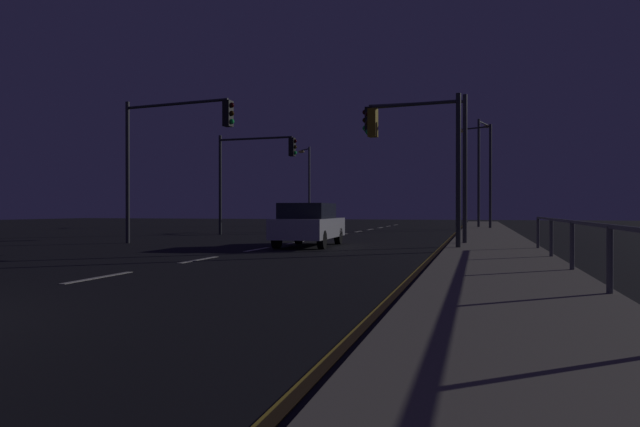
# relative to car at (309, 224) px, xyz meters

# --- Properties ---
(ground_plane) EXTENTS (112.00, 112.00, 0.00)m
(ground_plane) POSITION_rel_car_xyz_m (-1.16, 2.42, -0.82)
(ground_plane) COLOR black
(ground_plane) RESTS_ON ground
(sidewalk_right) EXTENTS (2.94, 77.00, 0.14)m
(sidewalk_right) POSITION_rel_car_xyz_m (6.42, 2.42, -0.75)
(sidewalk_right) COLOR gray
(sidewalk_right) RESTS_ON ground
(lane_markings_center) EXTENTS (0.14, 50.00, 0.01)m
(lane_markings_center) POSITION_rel_car_xyz_m (-1.16, 5.92, -0.82)
(lane_markings_center) COLOR silver
(lane_markings_center) RESTS_ON ground
(lane_edge_line) EXTENTS (0.14, 53.00, 0.01)m
(lane_edge_line) POSITION_rel_car_xyz_m (4.70, 7.42, -0.82)
(lane_edge_line) COLOR gold
(lane_edge_line) RESTS_ON ground
(car) EXTENTS (2.03, 4.48, 1.57)m
(car) POSITION_rel_car_xyz_m (0.00, 0.00, 0.00)
(car) COLOR silver
(car) RESTS_ON ground
(traffic_light_mid_left) EXTENTS (3.83, 0.35, 5.36)m
(traffic_light_mid_left) POSITION_rel_car_xyz_m (3.85, 1.32, 3.09)
(traffic_light_mid_left) COLOR #38383D
(traffic_light_mid_left) RESTS_ON sidewalk_right
(traffic_light_mid_right) EXTENTS (4.95, 0.74, 5.65)m
(traffic_light_mid_right) POSITION_rel_car_xyz_m (-5.43, -0.40, 3.21)
(traffic_light_mid_right) COLOR #38383D
(traffic_light_mid_right) RESTS_ON ground
(traffic_light_overhead_east) EXTENTS (3.14, 0.54, 4.89)m
(traffic_light_overhead_east) POSITION_rel_car_xyz_m (3.98, -1.04, 2.74)
(traffic_light_overhead_east) COLOR #2D3033
(traffic_light_overhead_east) RESTS_ON sidewalk_right
(traffic_light_far_left) EXTENTS (4.51, 0.39, 5.37)m
(traffic_light_far_left) POSITION_rel_car_xyz_m (-5.57, 7.92, 2.99)
(traffic_light_far_left) COLOR #2D3033
(traffic_light_far_left) RESTS_ON ground
(street_lamp_across_street) EXTENTS (2.30, 1.17, 6.90)m
(street_lamp_across_street) POSITION_rel_car_xyz_m (6.33, 19.32, 3.54)
(street_lamp_across_street) COLOR #38383D
(street_lamp_across_street) RESTS_ON sidewalk_right
(street_lamp_median) EXTENTS (0.96, 2.20, 7.62)m
(street_lamp_median) POSITION_rel_car_xyz_m (6.08, 21.70, 3.91)
(street_lamp_median) COLOR #38383D
(street_lamp_median) RESTS_ON sidewalk_right
(street_lamp_corner) EXTENTS (1.49, 1.53, 6.72)m
(street_lamp_corner) POSITION_rel_car_xyz_m (-8.14, 25.88, 3.26)
(street_lamp_corner) COLOR #4C4C51
(street_lamp_corner) RESTS_ON ground
(barrier_fence) EXTENTS (0.09, 16.37, 0.98)m
(barrier_fence) POSITION_rel_car_xyz_m (7.74, -8.94, 0.06)
(barrier_fence) COLOR #59595E
(barrier_fence) RESTS_ON sidewalk_right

